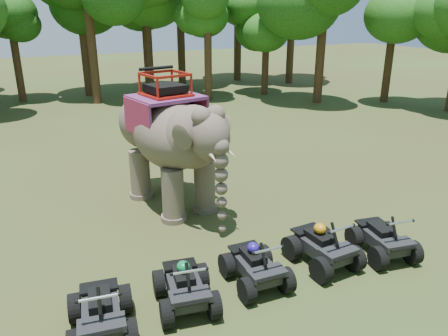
{
  "coord_description": "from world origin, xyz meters",
  "views": [
    {
      "loc": [
        -4.82,
        -8.89,
        6.0
      ],
      "look_at": [
        0.0,
        1.2,
        1.9
      ],
      "focal_mm": 35.0,
      "sensor_mm": 36.0,
      "label": 1
    }
  ],
  "objects_px": {
    "elephant": "(169,140)",
    "atv_0": "(100,307)",
    "atv_2": "(256,261)",
    "atv_1": "(185,281)",
    "atv_4": "(384,233)",
    "atv_3": "(323,241)"
  },
  "relations": [
    {
      "from": "atv_2",
      "to": "atv_4",
      "type": "xyz_separation_m",
      "value": [
        3.56,
        -0.3,
        0.01
      ]
    },
    {
      "from": "atv_0",
      "to": "atv_4",
      "type": "distance_m",
      "value": 7.07
    },
    {
      "from": "elephant",
      "to": "atv_2",
      "type": "bearing_deg",
      "value": -97.93
    },
    {
      "from": "atv_0",
      "to": "atv_3",
      "type": "height_order",
      "value": "atv_3"
    },
    {
      "from": "atv_0",
      "to": "atv_1",
      "type": "height_order",
      "value": "atv_0"
    },
    {
      "from": "atv_0",
      "to": "atv_4",
      "type": "relative_size",
      "value": 1.03
    },
    {
      "from": "elephant",
      "to": "atv_2",
      "type": "height_order",
      "value": "elephant"
    },
    {
      "from": "atv_1",
      "to": "atv_4",
      "type": "relative_size",
      "value": 1.0
    },
    {
      "from": "atv_0",
      "to": "atv_1",
      "type": "relative_size",
      "value": 1.04
    },
    {
      "from": "atv_2",
      "to": "atv_3",
      "type": "height_order",
      "value": "atv_3"
    },
    {
      "from": "elephant",
      "to": "atv_4",
      "type": "relative_size",
      "value": 3.09
    },
    {
      "from": "atv_2",
      "to": "atv_3",
      "type": "distance_m",
      "value": 1.89
    },
    {
      "from": "elephant",
      "to": "atv_2",
      "type": "distance_m",
      "value": 5.28
    },
    {
      "from": "atv_3",
      "to": "atv_4",
      "type": "height_order",
      "value": "atv_3"
    },
    {
      "from": "elephant",
      "to": "atv_3",
      "type": "relative_size",
      "value": 2.94
    },
    {
      "from": "atv_1",
      "to": "atv_0",
      "type": "bearing_deg",
      "value": -166.83
    },
    {
      "from": "elephant",
      "to": "atv_0",
      "type": "height_order",
      "value": "elephant"
    },
    {
      "from": "atv_0",
      "to": "elephant",
      "type": "bearing_deg",
      "value": 66.16
    },
    {
      "from": "atv_4",
      "to": "atv_1",
      "type": "bearing_deg",
      "value": -173.27
    },
    {
      "from": "elephant",
      "to": "atv_0",
      "type": "distance_m",
      "value": 6.31
    },
    {
      "from": "atv_3",
      "to": "atv_4",
      "type": "relative_size",
      "value": 1.05
    },
    {
      "from": "atv_1",
      "to": "atv_4",
      "type": "height_order",
      "value": "atv_4"
    }
  ]
}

